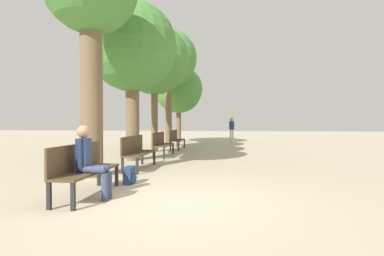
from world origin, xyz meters
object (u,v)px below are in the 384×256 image
person_seated (90,160)px  bench_row_1 (137,150)px  tree_row_2 (154,60)px  tree_row_4 (179,89)px  tree_row_3 (168,59)px  pedestrian_near (232,128)px  bench_row_3 (176,138)px  bench_row_0 (83,166)px  backpack (130,175)px  tree_row_1 (132,48)px  bench_row_2 (161,142)px

person_seated → bench_row_1: bearing=94.1°
tree_row_2 → tree_row_4: tree_row_2 is taller
tree_row_3 → pedestrian_near: 6.57m
bench_row_3 → person_seated: size_ratio=1.43×
bench_row_0 → backpack: (0.50, 1.15, -0.37)m
tree_row_1 → person_seated: (0.99, -5.32, -3.28)m
bench_row_3 → tree_row_3: tree_row_3 is taller
bench_row_0 → person_seated: size_ratio=1.43×
tree_row_3 → pedestrian_near: bearing=47.0°
bench_row_1 → tree_row_4: tree_row_4 is taller
bench_row_0 → tree_row_1: bearing=98.3°
tree_row_3 → tree_row_1: bearing=-90.0°
bench_row_3 → pedestrian_near: 6.30m
bench_row_1 → bench_row_2: size_ratio=1.00×
backpack → tree_row_1: bearing=107.4°
tree_row_2 → tree_row_1: bearing=-90.0°
tree_row_1 → tree_row_3: 6.37m
tree_row_4 → backpack: (1.25, -13.69, -3.39)m
bench_row_3 → tree_row_1: tree_row_1 is taller
tree_row_2 → backpack: (1.25, -7.10, -4.01)m
bench_row_2 → backpack: bench_row_2 is taller
tree_row_4 → person_seated: tree_row_4 is taller
tree_row_4 → pedestrian_near: 4.46m
bench_row_1 → tree_row_1: (-0.75, 1.90, 3.43)m
bench_row_1 → backpack: 2.16m
bench_row_2 → person_seated: (0.25, -6.63, 0.14)m
tree_row_3 → tree_row_4: 3.66m
bench_row_3 → backpack: (0.50, -8.49, -0.37)m
tree_row_2 → bench_row_3: bearing=61.7°
tree_row_4 → backpack: 14.16m
tree_row_1 → tree_row_3: bearing=90.0°
person_seated → pedestrian_near: size_ratio=0.79×
backpack → tree_row_4: bearing=95.2°
person_seated → backpack: 1.47m
bench_row_0 → backpack: 1.30m
tree_row_1 → bench_row_3: bearing=80.6°
tree_row_2 → bench_row_2: bearing=-67.7°
bench_row_1 → bench_row_2: same height
tree_row_2 → backpack: size_ratio=15.25×
tree_row_4 → pedestrian_near: bearing=6.7°
bench_row_1 → person_seated: 3.43m
tree_row_2 → pedestrian_near: 8.51m
person_seated → tree_row_2: bearing=96.7°
backpack → bench_row_3: bearing=93.4°
tree_row_1 → tree_row_2: tree_row_2 is taller
backpack → pedestrian_near: (2.33, 14.11, 0.76)m
tree_row_4 → pedestrian_near: tree_row_4 is taller
bench_row_0 → bench_row_1: same height
bench_row_1 → tree_row_3: tree_row_3 is taller
tree_row_3 → tree_row_4: (0.00, 3.41, -1.32)m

